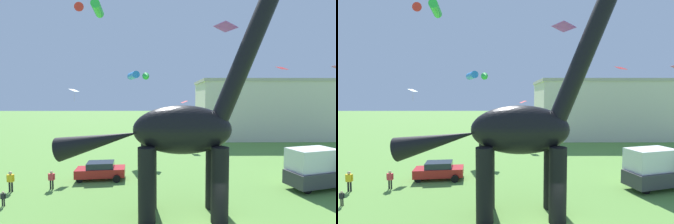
% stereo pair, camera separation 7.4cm
% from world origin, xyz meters
% --- Properties ---
extents(dinosaur_sculpture, '(13.94, 2.95, 14.57)m').
position_xyz_m(dinosaur_sculpture, '(-1.80, 2.85, 5.27)').
color(dinosaur_sculpture, black).
rests_on(dinosaur_sculpture, ground_plane).
extents(parked_sedan_left, '(4.38, 2.25, 1.55)m').
position_xyz_m(parked_sedan_left, '(-8.43, 9.66, 0.81)').
color(parked_sedan_left, red).
rests_on(parked_sedan_left, ground_plane).
extents(parked_box_truck, '(5.96, 3.56, 3.20)m').
position_xyz_m(parked_box_truck, '(9.49, 7.19, 1.65)').
color(parked_box_truck, '#38383D').
rests_on(parked_box_truck, ground_plane).
extents(person_watching_child, '(0.38, 0.17, 1.01)m').
position_xyz_m(person_watching_child, '(-13.52, 4.21, 0.61)').
color(person_watching_child, black).
rests_on(person_watching_child, ground_plane).
extents(person_strolling_adult, '(0.59, 0.26, 1.58)m').
position_xyz_m(person_strolling_adult, '(-14.57, 6.78, 0.96)').
color(person_strolling_adult, black).
rests_on(person_strolling_adult, ground_plane).
extents(person_near_flyer, '(0.55, 0.24, 1.46)m').
position_xyz_m(person_near_flyer, '(-11.70, 7.32, 0.88)').
color(person_near_flyer, black).
rests_on(person_near_flyer, ground_plane).
extents(kite_apex, '(1.07, 1.31, 0.31)m').
position_xyz_m(kite_apex, '(0.08, 24.68, 6.52)').
color(kite_apex, red).
extents(kite_far_left, '(3.13, 3.24, 0.92)m').
position_xyz_m(kite_far_left, '(-6.35, 19.55, 9.93)').
color(kite_far_left, '#287AE5').
extents(kite_mid_center, '(0.92, 1.14, 1.30)m').
position_xyz_m(kite_mid_center, '(-12.31, 14.44, 7.93)').
color(kite_mid_center, white).
extents(kite_far_right, '(1.81, 1.62, 0.45)m').
position_xyz_m(kite_far_right, '(12.70, 21.10, 11.05)').
color(kite_far_right, red).
extents(kite_high_left, '(0.75, 1.03, 0.30)m').
position_xyz_m(kite_high_left, '(18.21, 18.65, 10.91)').
color(kite_high_left, pink).
extents(kite_near_high, '(1.51, 1.70, 0.31)m').
position_xyz_m(kite_near_high, '(1.24, 4.64, 11.89)').
color(kite_near_high, purple).
extents(kite_mid_left, '(1.57, 1.79, 0.51)m').
position_xyz_m(kite_mid_left, '(-6.75, 2.15, 12.18)').
color(kite_mid_left, green).
extents(background_building_block, '(23.24, 13.40, 10.24)m').
position_xyz_m(background_building_block, '(15.02, 34.14, 5.13)').
color(background_building_block, beige).
rests_on(background_building_block, ground_plane).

